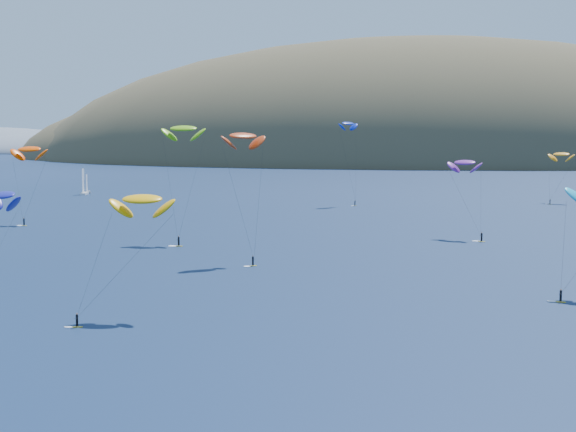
# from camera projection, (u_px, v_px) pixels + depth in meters

# --- Properties ---
(ground) EXTENTS (2800.00, 2800.00, 0.00)m
(ground) POSITION_uv_depth(u_px,v_px,m) (120.00, 432.00, 65.05)
(ground) COLOR black
(ground) RESTS_ON ground
(island) EXTENTS (730.00, 300.00, 210.00)m
(island) POSITION_uv_depth(u_px,v_px,m) (437.00, 174.00, 612.06)
(island) COLOR #3D3526
(island) RESTS_ON ground
(sailboat) EXTENTS (9.08, 7.80, 10.97)m
(sailboat) POSITION_uv_depth(u_px,v_px,m) (85.00, 192.00, 296.73)
(sailboat) COLOR silver
(sailboat) RESTS_ON ground
(kitesurfer_1) EXTENTS (10.42, 10.94, 21.91)m
(kitesurfer_1) POSITION_uv_depth(u_px,v_px,m) (29.00, 149.00, 207.83)
(kitesurfer_1) COLOR gold
(kitesurfer_1) RESTS_ON ground
(kitesurfer_2) EXTENTS (10.68, 11.36, 17.57)m
(kitesurfer_2) POSITION_uv_depth(u_px,v_px,m) (142.00, 199.00, 105.22)
(kitesurfer_2) COLOR gold
(kitesurfer_2) RESTS_ON ground
(kitesurfer_3) EXTENTS (9.45, 12.42, 27.04)m
(kitesurfer_3) POSITION_uv_depth(u_px,v_px,m) (183.00, 129.00, 174.02)
(kitesurfer_3) COLOR gold
(kitesurfer_3) RESTS_ON ground
(kitesurfer_4) EXTENTS (7.48, 8.46, 28.06)m
(kitesurfer_4) POSITION_uv_depth(u_px,v_px,m) (348.00, 124.00, 255.49)
(kitesurfer_4) COLOR gold
(kitesurfer_4) RESTS_ON ground
(kitesurfer_6) EXTENTS (8.55, 12.15, 19.01)m
(kitesurfer_6) POSITION_uv_depth(u_px,v_px,m) (465.00, 163.00, 180.53)
(kitesurfer_6) COLOR gold
(kitesurfer_6) RESTS_ON ground
(kitesurfer_9) EXTENTS (8.98, 10.92, 25.50)m
(kitesurfer_9) POSITION_uv_depth(u_px,v_px,m) (243.00, 136.00, 147.10)
(kitesurfer_9) COLOR gold
(kitesurfer_9) RESTS_ON ground
(kitesurfer_10) EXTENTS (10.49, 14.29, 14.95)m
(kitesurfer_10) POSITION_uv_depth(u_px,v_px,m) (4.00, 195.00, 147.65)
(kitesurfer_10) COLOR gold
(kitesurfer_10) RESTS_ON ground
(kitesurfer_11) EXTENTS (9.56, 12.23, 18.27)m
(kitesurfer_11) POSITION_uv_depth(u_px,v_px,m) (561.00, 154.00, 264.14)
(kitesurfer_11) COLOR gold
(kitesurfer_11) RESTS_ON ground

